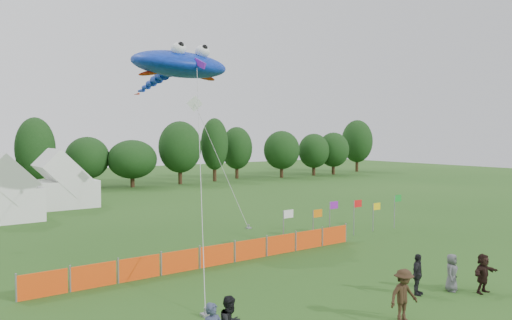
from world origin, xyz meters
TOP-DOWN VIEW (x-y plane):
  - ground at (0.00, 0.00)m, footprint 160.00×160.00m
  - treeline at (1.61, 44.93)m, footprint 104.57×8.78m
  - tent_left at (-6.49, 28.20)m, footprint 4.53×4.53m
  - tent_right at (-1.34, 32.67)m, footprint 5.44×4.35m
  - barrier_fence at (-0.68, 8.27)m, footprint 17.90×0.06m
  - flag_row at (9.14, 9.13)m, footprint 10.73×0.79m
  - spectator_c at (0.58, -1.68)m, footprint 1.24×0.82m
  - spectator_d at (3.36, -0.23)m, footprint 1.04×0.70m
  - spectator_e at (4.88, -0.77)m, footprint 0.86×0.71m
  - spectator_f at (5.68, -1.65)m, footprint 1.48×0.50m
  - stingray_kite at (1.24, 16.00)m, footprint 9.47×21.42m
  - small_kite_white at (5.40, 19.20)m, footprint 1.60×6.10m

SIDE VIEW (x-z plane):
  - ground at x=0.00m, z-range 0.00..0.00m
  - barrier_fence at x=-0.68m, z-range 0.00..1.00m
  - spectator_e at x=4.88m, z-range 0.00..1.52m
  - spectator_f at x=5.68m, z-range 0.00..1.59m
  - spectator_d at x=3.36m, z-range 0.00..1.64m
  - spectator_c at x=0.58m, z-range 0.00..1.81m
  - flag_row at x=9.14m, z-range 0.31..2.58m
  - tent_right at x=-1.34m, z-range 0.02..3.86m
  - tent_left at x=-6.49m, z-range 0.02..4.01m
  - treeline at x=1.61m, z-range 0.00..8.36m
  - small_kite_white at x=5.40m, z-range 1.66..10.94m
  - stingray_kite at x=1.24m, z-range 4.72..16.51m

